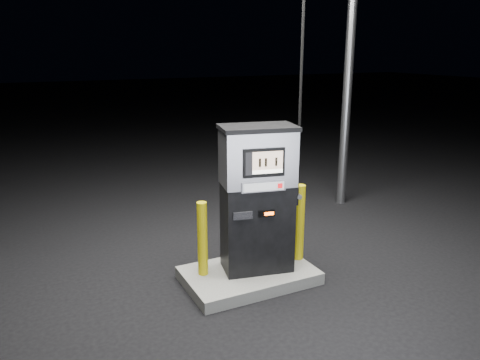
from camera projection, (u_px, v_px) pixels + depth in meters
name	position (u px, v px, depth m)	size (l,w,h in m)	color
ground	(249.00, 281.00, 5.90)	(80.00, 80.00, 0.00)	black
pump_island	(249.00, 275.00, 5.88)	(1.60, 1.00, 0.15)	#61625D
fuel_dispenser	(258.00, 198.00, 5.67)	(1.04, 0.71, 3.76)	black
bollard_left	(202.00, 239.00, 5.63)	(0.12, 0.12, 0.93)	#C9B60B
bollard_right	(299.00, 222.00, 6.05)	(0.13, 0.13, 1.01)	#C9B60B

